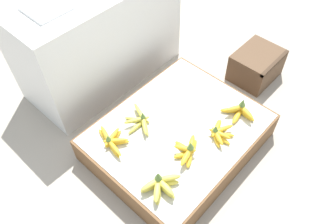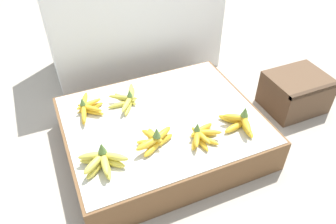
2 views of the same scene
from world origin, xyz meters
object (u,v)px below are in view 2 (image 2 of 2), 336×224
wooden_crate (295,92)px  banana_bunch_front_midleft (154,140)px  banana_bunch_middle_midleft (127,99)px  banana_bunch_front_left (102,161)px  banana_bunch_middle_left (87,108)px  banana_bunch_front_midright (202,135)px  banana_bunch_front_right (239,122)px

wooden_crate → banana_bunch_front_midleft: banana_bunch_front_midleft is taller
banana_bunch_front_midleft → banana_bunch_middle_midleft: banana_bunch_front_midleft is taller
banana_bunch_front_left → banana_bunch_middle_left: (0.02, 0.39, -0.01)m
banana_bunch_front_left → banana_bunch_middle_midleft: 0.44m
banana_bunch_front_midleft → banana_bunch_middle_midleft: size_ratio=0.90×
banana_bunch_middle_midleft → banana_bunch_front_midright: bearing=-59.4°
banana_bunch_front_right → banana_bunch_middle_midleft: bearing=138.0°
banana_bunch_front_midleft → banana_bunch_middle_midleft: 0.34m
banana_bunch_front_midright → banana_bunch_front_right: size_ratio=0.84×
banana_bunch_front_midleft → banana_bunch_middle_left: bearing=122.8°
banana_bunch_front_left → banana_bunch_front_right: (0.67, -0.02, -0.00)m
banana_bunch_front_left → banana_bunch_middle_midleft: banana_bunch_front_left is taller
wooden_crate → banana_bunch_front_midright: 0.77m
banana_bunch_front_midright → banana_bunch_middle_midleft: banana_bunch_front_midright is taller
banana_bunch_front_midleft → banana_bunch_front_midright: size_ratio=1.17×
wooden_crate → banana_bunch_middle_midleft: 0.99m
banana_bunch_front_right → banana_bunch_middle_left: bearing=147.8°
banana_bunch_middle_midleft → banana_bunch_front_right: bearing=-42.0°
banana_bunch_front_midright → banana_bunch_middle_left: bearing=137.3°
banana_bunch_front_left → wooden_crate: bearing=8.4°
banana_bunch_front_left → banana_bunch_front_right: same height
banana_bunch_front_left → banana_bunch_middle_left: size_ratio=0.85×
banana_bunch_front_midright → banana_bunch_middle_left: size_ratio=0.71×
banana_bunch_front_midright → banana_bunch_middle_midleft: bearing=120.6°
banana_bunch_front_left → banana_bunch_front_midleft: bearing=7.6°
banana_bunch_front_midright → banana_bunch_front_right: banana_bunch_front_right is taller
banana_bunch_front_right → banana_bunch_middle_midleft: (-0.44, 0.39, -0.01)m
banana_bunch_front_right → banana_bunch_front_left: bearing=178.5°
wooden_crate → banana_bunch_middle_midleft: bearing=168.4°
banana_bunch_front_midleft → banana_bunch_front_left: bearing=-172.4°
banana_bunch_front_midleft → banana_bunch_front_right: bearing=-6.9°
banana_bunch_front_midright → banana_bunch_middle_left: (-0.44, 0.41, 0.00)m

